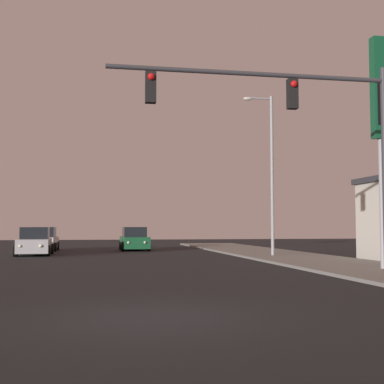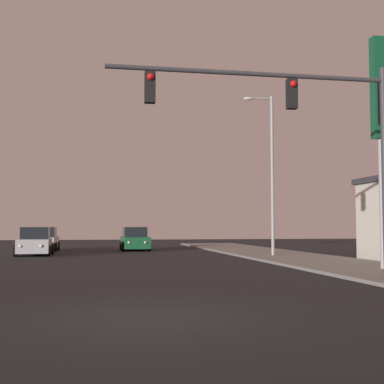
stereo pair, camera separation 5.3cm
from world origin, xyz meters
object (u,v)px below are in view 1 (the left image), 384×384
Objects in this scene: car_green at (134,240)px; traffic_light_mast at (307,124)px; car_silver at (35,242)px; car_white at (43,240)px; street_lamp at (270,166)px.

traffic_light_mast is at bearing 96.34° from car_green.
car_white is at bearing -91.44° from car_silver.
car_green and car_white have the same top height.
car_white is 26.13m from traffic_light_mast.
car_silver is 21.22m from traffic_light_mast.
traffic_light_mast reaches higher than car_white.
traffic_light_mast is at bearing 116.22° from car_silver.
traffic_light_mast is (9.71, -23.93, 4.03)m from car_white.
traffic_light_mast is at bearing 113.38° from car_white.
car_green and car_silver have the same top height.
car_silver is 14.68m from street_lamp.
traffic_light_mast is (9.70, -18.44, 4.03)m from car_silver.
street_lamp reaches higher than car_green.
car_silver is at bearing 91.38° from car_white.
traffic_light_mast is at bearing -104.31° from street_lamp.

